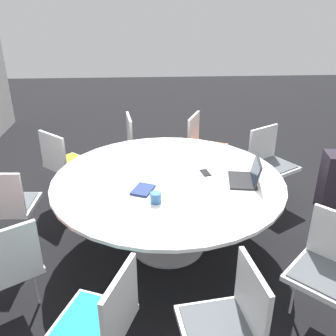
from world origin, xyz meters
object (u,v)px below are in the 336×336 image
at_px(chair_5, 8,202).
at_px(chair_7, 102,318).
at_px(chair_3, 140,142).
at_px(chair_6, 6,263).
at_px(chair_1, 270,159).
at_px(chair_2, 203,143).
at_px(coffee_cup, 156,198).
at_px(chair_8, 229,320).
at_px(spiral_notebook, 143,190).
at_px(handbag, 176,166).
at_px(chair_4, 64,160).
at_px(chair_9, 329,264).
at_px(laptop, 248,176).
at_px(cell_phone, 205,173).

height_order(chair_5, chair_7, same).
bearing_deg(chair_3, chair_6, -29.92).
distance_m(chair_1, chair_7, 2.75).
height_order(chair_2, chair_7, same).
bearing_deg(chair_1, chair_3, -53.96).
distance_m(chair_7, coffee_cup, 1.04).
relative_size(chair_7, chair_8, 1.00).
xyz_separation_m(chair_1, chair_8, (-2.23, 0.93, 0.00)).
height_order(chair_2, chair_8, same).
height_order(chair_6, spiral_notebook, chair_6).
height_order(spiral_notebook, handbag, spiral_notebook).
bearing_deg(chair_8, chair_5, 41.98).
distance_m(chair_8, handbag, 2.99).
bearing_deg(chair_8, chair_4, 22.53).
distance_m(chair_5, chair_9, 2.70).
distance_m(chair_8, spiral_notebook, 1.31).
xyz_separation_m(chair_9, coffee_cup, (0.56, 1.19, 0.25)).
relative_size(chair_8, handbag, 2.44).
bearing_deg(chair_2, chair_7, 3.75).
xyz_separation_m(chair_3, chair_7, (-2.80, 0.19, 0.00)).
distance_m(chair_1, chair_4, 2.32).
xyz_separation_m(chair_1, chair_9, (-1.79, 0.14, 0.00)).
bearing_deg(chair_6, chair_5, 74.59).
bearing_deg(chair_3, chair_1, 59.31).
xyz_separation_m(chair_6, chair_9, (-0.14, -2.24, 0.00)).
xyz_separation_m(chair_9, laptop, (0.88, 0.37, 0.26)).
bearing_deg(coffee_cup, chair_5, 71.92).
height_order(chair_2, spiral_notebook, chair_2).
distance_m(chair_9, spiral_notebook, 1.51).
bearing_deg(cell_phone, chair_2, -7.49).
bearing_deg(spiral_notebook, chair_1, -53.99).
relative_size(chair_3, chair_9, 1.00).
relative_size(chair_6, chair_8, 1.00).
xyz_separation_m(chair_8, chair_9, (0.44, -0.79, 0.00)).
xyz_separation_m(laptop, cell_phone, (0.19, 0.34, -0.05)).
distance_m(chair_1, coffee_cup, 1.82).
height_order(coffee_cup, cell_phone, coffee_cup).
bearing_deg(chair_1, chair_7, 21.31).
bearing_deg(chair_3, chair_7, -12.05).
bearing_deg(chair_1, spiral_notebook, 4.65).
relative_size(laptop, coffee_cup, 4.22).
relative_size(chair_1, chair_8, 1.00).
bearing_deg(handbag, coffee_cup, 170.79).
bearing_deg(chair_8, chair_6, 60.06).
distance_m(chair_1, chair_3, 1.59).
relative_size(chair_9, laptop, 2.38).
height_order(chair_9, handbag, chair_9).
relative_size(chair_3, laptop, 2.38).
height_order(chair_1, chair_5, same).
distance_m(chair_3, chair_7, 2.80).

